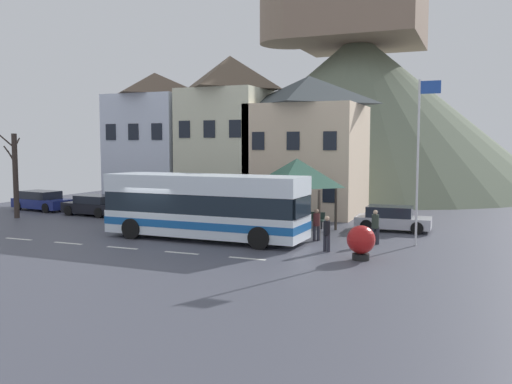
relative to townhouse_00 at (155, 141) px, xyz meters
The scene contains 18 objects.
ground_plane 14.57m from the townhouse_00, 58.33° to the right, with size 40.00×60.00×0.07m.
townhouse_00 is the anchor object (origin of this frame).
townhouse_01 5.77m from the townhouse_00, ahead, with size 5.39×6.32×10.56m.
townhouse_02 11.36m from the townhouse_00, ahead, with size 6.76×6.47×8.97m.
hilltop_castle 24.44m from the townhouse_00, 65.76° to the left, with size 37.40×37.40×22.24m.
transit_bus 14.91m from the townhouse_00, 48.53° to the right, with size 9.95×2.86×3.11m.
bus_shelter 15.05m from the townhouse_00, 29.10° to the right, with size 3.60×3.60×3.84m.
parked_car_00 18.62m from the townhouse_00, 14.99° to the right, with size 3.91×2.02×1.29m.
parked_car_01 8.34m from the townhouse_00, 49.24° to the right, with size 4.60×2.51×1.30m.
parked_car_02 6.99m from the townhouse_00, 102.17° to the right, with size 4.06×2.29×1.29m.
parked_car_03 8.86m from the townhouse_00, 143.62° to the right, with size 4.55×2.45×1.33m.
pedestrian_00 19.99m from the townhouse_00, 27.40° to the right, with size 0.38×0.33×1.57m.
pedestrian_01 19.98m from the townhouse_00, 36.20° to the right, with size 0.32×0.29×1.53m.
pedestrian_02 17.72m from the townhouse_00, 31.96° to the right, with size 0.32×0.31×1.52m.
public_bench 14.94m from the townhouse_00, 22.18° to the right, with size 1.58×0.48×0.87m.
flagpole 21.11m from the townhouse_00, 24.28° to the right, with size 0.95×0.10×7.40m.
harbour_buoy 21.97m from the townhouse_00, 35.93° to the right, with size 1.13×1.13×1.38m.
bare_tree_01 9.86m from the townhouse_00, 120.08° to the right, with size 1.14×1.68×5.32m.
Camera 1 is at (14.50, -22.35, 4.57)m, focal length 38.52 mm.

